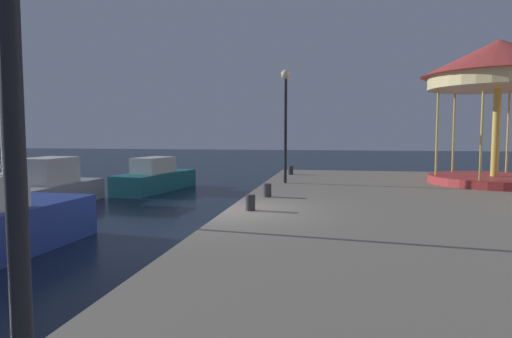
# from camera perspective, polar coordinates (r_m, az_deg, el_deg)

# --- Properties ---
(ground_plane) EXTENTS (120.00, 120.00, 0.00)m
(ground_plane) POSITION_cam_1_polar(r_m,az_deg,el_deg) (11.54, -3.77, -9.07)
(ground_plane) COLOR black
(motorboat_teal) EXTENTS (2.58, 4.98, 1.58)m
(motorboat_teal) POSITION_cam_1_polar(r_m,az_deg,el_deg) (21.69, -12.72, -1.13)
(motorboat_teal) COLOR #19606B
(motorboat_teal) RESTS_ON ground
(motorboat_grey) EXTENTS (2.02, 4.64, 1.81)m
(motorboat_grey) POSITION_cam_1_polar(r_m,az_deg,el_deg) (18.53, -24.87, -2.22)
(motorboat_grey) COLOR gray
(motorboat_grey) RESTS_ON ground
(carousel) EXTENTS (5.50, 5.50, 5.38)m
(carousel) POSITION_cam_1_polar(r_m,az_deg,el_deg) (19.19, 28.49, 10.28)
(carousel) COLOR #B23333
(carousel) RESTS_ON quay_dock
(lamp_post_mid_promenade) EXTENTS (0.36, 0.36, 4.32)m
(lamp_post_mid_promenade) POSITION_cam_1_polar(r_m,az_deg,el_deg) (17.22, 3.79, 8.01)
(lamp_post_mid_promenade) COLOR black
(lamp_post_mid_promenade) RESTS_ON quay_dock
(bollard_south) EXTENTS (0.24, 0.24, 0.40)m
(bollard_south) POSITION_cam_1_polar(r_m,az_deg,el_deg) (11.17, -0.71, -4.29)
(bollard_south) COLOR #2D2D33
(bollard_south) RESTS_ON quay_dock
(bollard_north) EXTENTS (0.24, 0.24, 0.40)m
(bollard_north) POSITION_cam_1_polar(r_m,az_deg,el_deg) (13.51, 1.47, -2.73)
(bollard_north) COLOR #2D2D33
(bollard_north) RESTS_ON quay_dock
(bollard_center) EXTENTS (0.24, 0.24, 0.40)m
(bollard_center) POSITION_cam_1_polar(r_m,az_deg,el_deg) (20.77, 4.43, -0.16)
(bollard_center) COLOR #2D2D33
(bollard_center) RESTS_ON quay_dock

